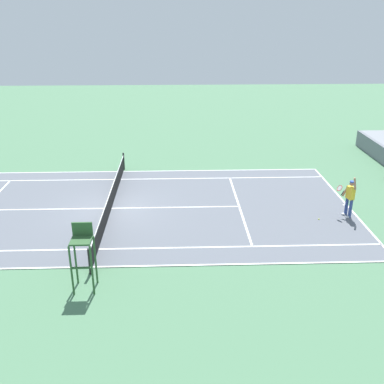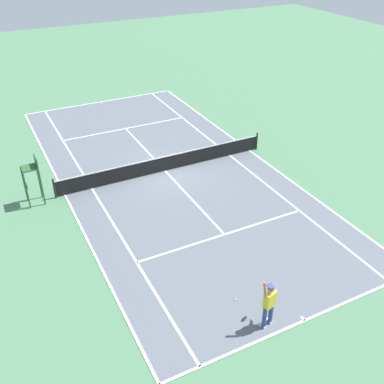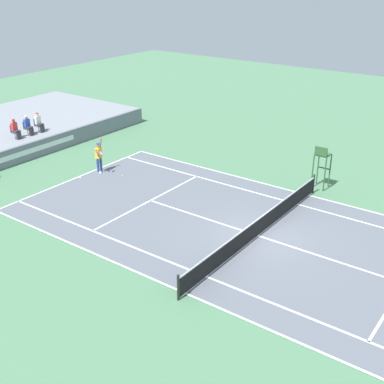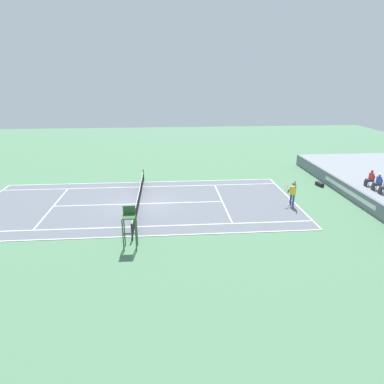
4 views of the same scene
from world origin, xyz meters
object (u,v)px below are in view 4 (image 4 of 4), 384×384
at_px(spectator_seated_0, 370,178).
at_px(equipment_bag, 320,184).
at_px(spectator_seated_1, 377,182).
at_px(umpire_chair, 129,222).
at_px(tennis_player, 292,193).
at_px(tennis_ball, 274,208).

xyz_separation_m(spectator_seated_0, equipment_bag, (-3.56, -2.23, -1.56)).
bearing_deg(spectator_seated_0, spectator_seated_1, 0.00).
xyz_separation_m(spectator_seated_0, umpire_chair, (6.45, -17.89, -0.16)).
height_order(spectator_seated_1, tennis_player, spectator_seated_1).
xyz_separation_m(tennis_player, equipment_bag, (-4.50, 4.24, -0.83)).
height_order(spectator_seated_1, equipment_bag, spectator_seated_1).
bearing_deg(umpire_chair, tennis_player, 115.77).
bearing_deg(spectator_seated_1, umpire_chair, -72.97).
bearing_deg(spectator_seated_0, tennis_ball, -80.77).
height_order(tennis_ball, umpire_chair, umpire_chair).
height_order(spectator_seated_0, umpire_chair, umpire_chair).
relative_size(spectator_seated_0, tennis_player, 0.61).
height_order(spectator_seated_0, tennis_ball, spectator_seated_0).
bearing_deg(tennis_ball, umpire_chair, -62.59).
height_order(spectator_seated_0, tennis_player, spectator_seated_0).
bearing_deg(umpire_chair, equipment_bag, 122.58).
distance_m(tennis_player, tennis_ball, 1.79).
bearing_deg(umpire_chair, spectator_seated_1, 107.03).
distance_m(umpire_chair, equipment_bag, 18.64).
xyz_separation_m(tennis_player, umpire_chair, (5.52, -11.43, 0.56)).
bearing_deg(tennis_ball, spectator_seated_1, 92.28).
bearing_deg(spectator_seated_1, spectator_seated_0, 180.00).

